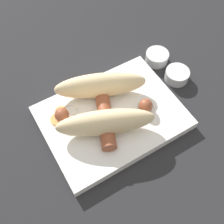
# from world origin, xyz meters

# --- Properties ---
(ground_plane) EXTENTS (3.00, 3.00, 0.00)m
(ground_plane) POSITION_xyz_m (0.00, 0.00, 0.00)
(ground_plane) COLOR #232326
(food_tray) EXTENTS (0.27, 0.20, 0.02)m
(food_tray) POSITION_xyz_m (0.00, 0.00, 0.01)
(food_tray) COLOR white
(food_tray) RESTS_ON ground_plane
(bread_roll) EXTENTS (0.22, 0.19, 0.06)m
(bread_roll) POSITION_xyz_m (0.01, -0.02, 0.05)
(bread_roll) COLOR beige
(bread_roll) RESTS_ON food_tray
(sausage) EXTENTS (0.18, 0.16, 0.03)m
(sausage) POSITION_xyz_m (0.01, -0.01, 0.03)
(sausage) COLOR brown
(sausage) RESTS_ON food_tray
(pickled_veggies) EXTENTS (0.06, 0.06, 0.00)m
(pickled_veggies) POSITION_xyz_m (0.08, -0.04, 0.02)
(pickled_veggies) COLOR orange
(pickled_veggies) RESTS_ON food_tray
(condiment_cup_near) EXTENTS (0.05, 0.05, 0.02)m
(condiment_cup_near) POSITION_xyz_m (-0.17, -0.02, 0.01)
(condiment_cup_near) COLOR silver
(condiment_cup_near) RESTS_ON ground_plane
(condiment_cup_far) EXTENTS (0.05, 0.05, 0.02)m
(condiment_cup_far) POSITION_xyz_m (-0.17, -0.08, 0.01)
(condiment_cup_far) COLOR silver
(condiment_cup_far) RESTS_ON ground_plane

